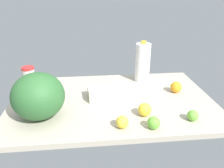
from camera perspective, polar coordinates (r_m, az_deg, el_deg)
countertop at (r=132.36cm, az=-0.00°, el=-4.54°), size 120.00×76.00×3.00cm
egg_carton at (r=132.25cm, az=-0.04°, el=-2.21°), size 29.33×14.10×6.60cm
watermelon at (r=115.42cm, az=-18.69°, el=-3.00°), size 26.33×26.33×23.87cm
tumbler_cup at (r=146.15cm, az=-20.74°, el=1.04°), size 7.54×7.54×16.94cm
milk_jug at (r=153.61cm, az=8.00°, el=5.55°), size 10.21×10.21×28.63cm
lemon_near_front at (r=105.59cm, az=2.68°, el=-9.92°), size 6.13×6.13×6.13cm
orange_beside_bowl at (r=144.28cm, az=16.35°, el=-0.80°), size 7.03×7.03×7.03cm
lemon_far_back at (r=115.51cm, az=8.53°, el=-6.65°), size 6.97×6.97×6.97cm
lime_by_jug at (r=118.01cm, az=20.33°, el=-7.74°), size 5.55×5.55×5.55cm
lime_loose at (r=106.81cm, az=10.82°, el=-9.93°), size 6.15×6.15×6.15cm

